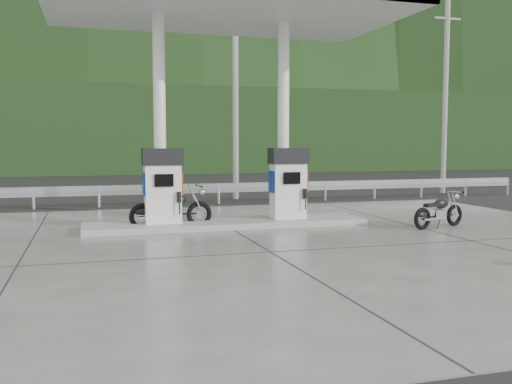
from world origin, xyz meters
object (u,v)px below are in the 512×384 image
object	(u,v)px
gas_pump_right	(288,183)
motorcycle_right	(439,212)
motorcycle_left	(171,210)
gas_pump_left	(163,186)

from	to	relation	value
gas_pump_right	motorcycle_right	size ratio (longest dim) A/B	1.11
gas_pump_right	motorcycle_left	size ratio (longest dim) A/B	0.94
gas_pump_left	motorcycle_right	bearing A→B (deg)	-14.05
gas_pump_right	gas_pump_left	bearing A→B (deg)	180.00
gas_pump_left	motorcycle_right	distance (m)	6.79
gas_pump_left	gas_pump_right	distance (m)	3.20
gas_pump_left	motorcycle_left	world-z (taller)	gas_pump_left
gas_pump_right	motorcycle_left	xyz separation A→B (m)	(-2.98, 0.16, -0.60)
gas_pump_right	motorcycle_left	world-z (taller)	gas_pump_right
motorcycle_left	motorcycle_right	xyz separation A→B (m)	(6.33, -1.80, -0.07)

